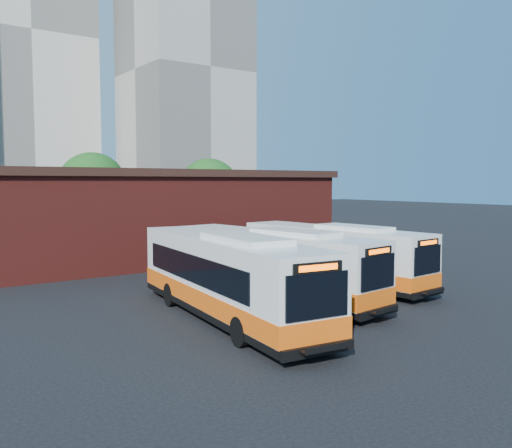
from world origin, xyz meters
TOP-DOWN VIEW (x-y plane):
  - ground at (0.00, 0.00)m, footprint 220.00×220.00m
  - bus_midwest at (-3.60, 1.50)m, footprint 4.17×13.23m
  - bus_mideast at (0.17, 3.49)m, footprint 4.02×12.65m
  - bus_east at (5.09, 4.54)m, footprint 3.46×12.27m
  - transit_worker at (1.69, -1.51)m, footprint 0.42×0.63m
  - depot_building at (0.00, 20.00)m, footprint 28.60×12.60m
  - tree_mid at (2.00, 34.00)m, footprint 6.56×6.56m
  - tree_east at (13.00, 31.00)m, footprint 6.24×6.24m
  - tower_center at (7.00, 86.00)m, footprint 22.00×20.00m
  - tower_right at (30.00, 68.00)m, footprint 18.00×18.00m

SIDE VIEW (x-z plane):
  - ground at x=0.00m, z-range 0.00..0.00m
  - transit_worker at x=1.69m, z-range 0.00..1.71m
  - bus_east at x=5.09m, z-range -0.15..3.15m
  - bus_mideast at x=0.17m, z-range -0.16..3.24m
  - bus_midwest at x=-3.60m, z-range -0.16..3.39m
  - depot_building at x=0.00m, z-range 0.06..6.46m
  - tree_east at x=13.00m, z-range 0.85..8.81m
  - tree_mid at x=2.00m, z-range 0.90..9.26m
  - tower_right at x=30.00m, z-range -0.26..48.94m
  - tower_center at x=7.00m, z-range -0.26..60.94m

